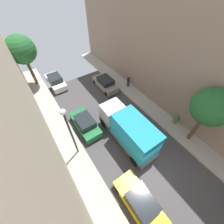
# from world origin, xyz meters

# --- Properties ---
(ground) EXTENTS (32.00, 32.00, 0.00)m
(ground) POSITION_xyz_m (0.00, 0.00, 0.00)
(ground) COLOR #423F42
(sidewalk_left) EXTENTS (2.00, 44.00, 0.15)m
(sidewalk_left) POSITION_xyz_m (-5.00, 0.00, 0.07)
(sidewalk_left) COLOR #A8A399
(sidewalk_left) RESTS_ON ground
(sidewalk_right) EXTENTS (2.00, 44.00, 0.15)m
(sidewalk_right) POSITION_xyz_m (5.00, 0.00, 0.07)
(sidewalk_right) COLOR #A8A399
(sidewalk_right) RESTS_ON ground
(parked_car_left_2) EXTENTS (1.78, 4.20, 1.57)m
(parked_car_left_2) POSITION_xyz_m (-2.70, -1.37, 0.72)
(parked_car_left_2) COLOR gold
(parked_car_left_2) RESTS_ON ground
(parked_car_left_3) EXTENTS (1.78, 4.20, 1.57)m
(parked_car_left_3) POSITION_xyz_m (-2.70, 7.07, 0.72)
(parked_car_left_3) COLOR #1E6638
(parked_car_left_3) RESTS_ON ground
(parked_car_left_4) EXTENTS (1.78, 4.20, 1.57)m
(parked_car_left_4) POSITION_xyz_m (-2.70, 15.96, 0.72)
(parked_car_left_4) COLOR white
(parked_car_left_4) RESTS_ON ground
(parked_car_right_2) EXTENTS (1.78, 4.20, 1.57)m
(parked_car_right_2) POSITION_xyz_m (2.70, 11.66, 0.72)
(parked_car_right_2) COLOR gray
(parked_car_right_2) RESTS_ON ground
(delivery_truck) EXTENTS (2.26, 6.60, 3.38)m
(delivery_truck) POSITION_xyz_m (0.00, 3.41, 1.79)
(delivery_truck) COLOR #4C4C51
(delivery_truck) RESTS_ON ground
(pedestrian) EXTENTS (0.40, 0.36, 1.72)m
(pedestrian) POSITION_xyz_m (5.33, 9.98, 1.07)
(pedestrian) COLOR #2D334C
(pedestrian) RESTS_ON sidewalk_right
(street_tree_0) EXTENTS (3.33, 3.33, 6.50)m
(street_tree_0) POSITION_xyz_m (-4.91, 17.76, 4.95)
(street_tree_0) COLOR brown
(street_tree_0) RESTS_ON sidewalk_left
(street_tree_1) EXTENTS (3.09, 3.09, 6.03)m
(street_tree_1) POSITION_xyz_m (5.17, 0.07, 4.60)
(street_tree_1) COLOR brown
(street_tree_1) RESTS_ON sidewalk_right
(potted_plant_2) EXTENTS (0.59, 0.59, 0.94)m
(potted_plant_2) POSITION_xyz_m (5.60, 2.16, 0.70)
(potted_plant_2) COLOR brown
(potted_plant_2) RESTS_ON sidewalk_right
(lamp_post) EXTENTS (0.44, 0.44, 5.74)m
(lamp_post) POSITION_xyz_m (-4.60, 4.99, 3.91)
(lamp_post) COLOR #333338
(lamp_post) RESTS_ON sidewalk_left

